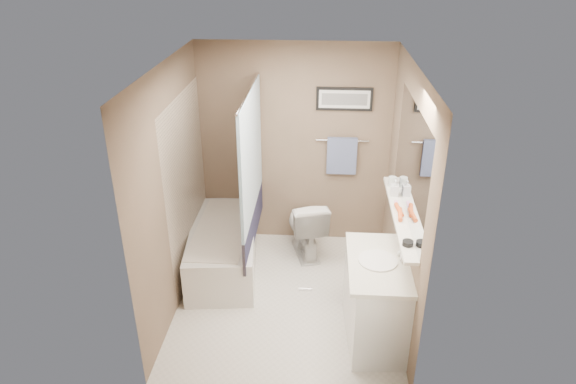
# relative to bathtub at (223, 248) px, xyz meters

# --- Properties ---
(ground) EXTENTS (2.50, 2.50, 0.00)m
(ground) POSITION_rel_bathtub_xyz_m (0.75, -0.51, -0.25)
(ground) COLOR silver
(ground) RESTS_ON ground
(ceiling) EXTENTS (2.20, 2.50, 0.04)m
(ceiling) POSITION_rel_bathtub_xyz_m (0.75, -0.51, 2.13)
(ceiling) COLOR white
(ceiling) RESTS_ON wall_back
(wall_back) EXTENTS (2.20, 0.04, 2.40)m
(wall_back) POSITION_rel_bathtub_xyz_m (0.75, 0.72, 0.95)
(wall_back) COLOR brown
(wall_back) RESTS_ON ground
(wall_front) EXTENTS (2.20, 0.04, 2.40)m
(wall_front) POSITION_rel_bathtub_xyz_m (0.75, -1.74, 0.95)
(wall_front) COLOR brown
(wall_front) RESTS_ON ground
(wall_left) EXTENTS (0.04, 2.50, 2.40)m
(wall_left) POSITION_rel_bathtub_xyz_m (-0.33, -0.51, 0.95)
(wall_left) COLOR brown
(wall_left) RESTS_ON ground
(wall_right) EXTENTS (0.04, 2.50, 2.40)m
(wall_right) POSITION_rel_bathtub_xyz_m (1.83, -0.51, 0.95)
(wall_right) COLOR brown
(wall_right) RESTS_ON ground
(tile_surround) EXTENTS (0.02, 1.55, 2.00)m
(tile_surround) POSITION_rel_bathtub_xyz_m (-0.34, -0.01, 0.75)
(tile_surround) COLOR tan
(tile_surround) RESTS_ON wall_left
(curtain_rod) EXTENTS (0.02, 1.55, 0.02)m
(curtain_rod) POSITION_rel_bathtub_xyz_m (0.35, -0.01, 1.80)
(curtain_rod) COLOR silver
(curtain_rod) RESTS_ON wall_left
(curtain_upper) EXTENTS (0.03, 1.45, 1.28)m
(curtain_upper) POSITION_rel_bathtub_xyz_m (0.35, -0.01, 1.15)
(curtain_upper) COLOR white
(curtain_upper) RESTS_ON curtain_rod
(curtain_lower) EXTENTS (0.03, 1.45, 0.36)m
(curtain_lower) POSITION_rel_bathtub_xyz_m (0.35, -0.01, 0.33)
(curtain_lower) COLOR #242343
(curtain_lower) RESTS_ON curtain_rod
(mirror) EXTENTS (0.02, 1.60, 1.00)m
(mirror) POSITION_rel_bathtub_xyz_m (1.84, -0.66, 1.37)
(mirror) COLOR silver
(mirror) RESTS_ON wall_right
(shelf) EXTENTS (0.12, 1.60, 0.03)m
(shelf) POSITION_rel_bathtub_xyz_m (1.79, -0.66, 0.85)
(shelf) COLOR silver
(shelf) RESTS_ON wall_right
(towel_bar) EXTENTS (0.60, 0.02, 0.02)m
(towel_bar) POSITION_rel_bathtub_xyz_m (1.30, 0.71, 1.05)
(towel_bar) COLOR silver
(towel_bar) RESTS_ON wall_back
(towel) EXTENTS (0.34, 0.05, 0.44)m
(towel) POSITION_rel_bathtub_xyz_m (1.30, 0.69, 0.87)
(towel) COLOR #8292BD
(towel) RESTS_ON towel_bar
(art_frame) EXTENTS (0.62, 0.02, 0.26)m
(art_frame) POSITION_rel_bathtub_xyz_m (1.30, 0.72, 1.53)
(art_frame) COLOR black
(art_frame) RESTS_ON wall_back
(art_mat) EXTENTS (0.56, 0.00, 0.20)m
(art_mat) POSITION_rel_bathtub_xyz_m (1.30, 0.71, 1.53)
(art_mat) COLOR white
(art_mat) RESTS_ON art_frame
(art_image) EXTENTS (0.50, 0.00, 0.13)m
(art_image) POSITION_rel_bathtub_xyz_m (1.30, 0.71, 1.53)
(art_image) COLOR #595959
(art_image) RESTS_ON art_mat
(door) EXTENTS (0.80, 0.02, 2.00)m
(door) POSITION_rel_bathtub_xyz_m (1.30, -1.75, 0.75)
(door) COLOR silver
(door) RESTS_ON wall_front
(door_handle) EXTENTS (0.10, 0.02, 0.02)m
(door_handle) POSITION_rel_bathtub_xyz_m (0.97, -1.70, 0.75)
(door_handle) COLOR silver
(door_handle) RESTS_ON door
(bathtub) EXTENTS (0.85, 1.56, 0.50)m
(bathtub) POSITION_rel_bathtub_xyz_m (0.00, 0.00, 0.00)
(bathtub) COLOR silver
(bathtub) RESTS_ON ground
(tub_rim) EXTENTS (0.56, 1.36, 0.02)m
(tub_rim) POSITION_rel_bathtub_xyz_m (-0.00, 0.00, 0.25)
(tub_rim) COLOR silver
(tub_rim) RESTS_ON bathtub
(toilet) EXTENTS (0.58, 0.79, 0.73)m
(toilet) POSITION_rel_bathtub_xyz_m (0.90, 0.37, 0.11)
(toilet) COLOR silver
(toilet) RESTS_ON ground
(vanity) EXTENTS (0.55, 0.93, 0.80)m
(vanity) POSITION_rel_bathtub_xyz_m (1.60, -1.04, 0.15)
(vanity) COLOR white
(vanity) RESTS_ON ground
(countertop) EXTENTS (0.54, 0.96, 0.04)m
(countertop) POSITION_rel_bathtub_xyz_m (1.59, -1.04, 0.57)
(countertop) COLOR silver
(countertop) RESTS_ON vanity
(sink_basin) EXTENTS (0.34, 0.34, 0.01)m
(sink_basin) POSITION_rel_bathtub_xyz_m (1.58, -1.04, 0.60)
(sink_basin) COLOR white
(sink_basin) RESTS_ON countertop
(faucet_spout) EXTENTS (0.02, 0.02, 0.10)m
(faucet_spout) POSITION_rel_bathtub_xyz_m (1.78, -1.04, 0.64)
(faucet_spout) COLOR white
(faucet_spout) RESTS_ON countertop
(faucet_knob) EXTENTS (0.05, 0.05, 0.05)m
(faucet_knob) POSITION_rel_bathtub_xyz_m (1.78, -0.94, 0.62)
(faucet_knob) COLOR white
(faucet_knob) RESTS_ON countertop
(candle_bowl_near) EXTENTS (0.09, 0.09, 0.04)m
(candle_bowl_near) POSITION_rel_bathtub_xyz_m (1.79, -1.20, 0.89)
(candle_bowl_near) COLOR black
(candle_bowl_near) RESTS_ON shelf
(hair_brush_front) EXTENTS (0.06, 0.22, 0.04)m
(hair_brush_front) POSITION_rel_bathtub_xyz_m (1.79, -0.72, 0.89)
(hair_brush_front) COLOR #DA521E
(hair_brush_front) RESTS_ON shelf
(hair_brush_back) EXTENTS (0.07, 0.22, 0.04)m
(hair_brush_back) POSITION_rel_bathtub_xyz_m (1.79, -0.63, 0.89)
(hair_brush_back) COLOR #CF4B1D
(hair_brush_back) RESTS_ON shelf
(pink_comb) EXTENTS (0.03, 0.16, 0.01)m
(pink_comb) POSITION_rel_bathtub_xyz_m (1.79, -0.49, 0.87)
(pink_comb) COLOR pink
(pink_comb) RESTS_ON shelf
(glass_jar) EXTENTS (0.08, 0.08, 0.10)m
(glass_jar) POSITION_rel_bathtub_xyz_m (1.79, -0.08, 0.92)
(glass_jar) COLOR silver
(glass_jar) RESTS_ON shelf
(soap_bottle) EXTENTS (0.08, 0.08, 0.16)m
(soap_bottle) POSITION_rel_bathtub_xyz_m (1.79, -0.29, 0.95)
(soap_bottle) COLOR #999999
(soap_bottle) RESTS_ON shelf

